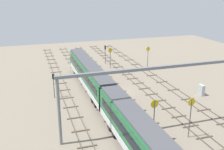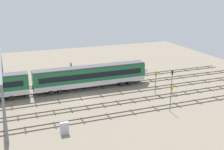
% 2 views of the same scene
% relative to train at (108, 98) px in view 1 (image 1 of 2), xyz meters
% --- Properties ---
extents(ground_plane, '(96.66, 96.66, 0.00)m').
position_rel_train_xyz_m(ground_plane, '(8.17, -4.82, -2.66)').
color(ground_plane, gray).
extents(track_near_foreground, '(80.66, 2.40, 0.16)m').
position_rel_train_xyz_m(track_near_foreground, '(8.17, -14.47, -2.59)').
color(track_near_foreground, '#59544C').
rests_on(track_near_foreground, ground).
extents(track_second_near, '(80.66, 2.40, 0.16)m').
position_rel_train_xyz_m(track_second_near, '(8.17, -9.64, -2.59)').
color(track_second_near, '#59544C').
rests_on(track_second_near, ground).
extents(track_middle, '(80.66, 2.40, 0.16)m').
position_rel_train_xyz_m(track_middle, '(8.17, -4.82, -2.59)').
color(track_middle, '#59544C').
rests_on(track_middle, ground).
extents(track_with_train, '(80.66, 2.40, 0.16)m').
position_rel_train_xyz_m(track_with_train, '(8.17, 0.00, -2.59)').
color(track_with_train, '#59544C').
rests_on(track_with_train, ground).
extents(track_far_background, '(80.66, 2.40, 0.16)m').
position_rel_train_xyz_m(track_far_background, '(8.17, 4.82, -2.59)').
color(track_far_background, '#59544C').
rests_on(track_far_background, ground).
extents(train, '(50.40, 3.24, 4.80)m').
position_rel_train_xyz_m(train, '(0.00, 0.00, 0.00)').
color(train, '#1E6638').
rests_on(train, ground).
extents(overhead_gantry, '(0.40, 25.70, 8.64)m').
position_rel_train_xyz_m(overhead_gantry, '(-5.60, -4.90, 4.19)').
color(overhead_gantry, slate).
rests_on(overhead_gantry, ground).
extents(speed_sign_near_foreground, '(0.14, 1.00, 5.31)m').
position_rel_train_xyz_m(speed_sign_near_foreground, '(-8.95, -7.80, 0.85)').
color(speed_sign_near_foreground, '#4C4C51').
rests_on(speed_sign_near_foreground, ground).
extents(speed_sign_mid_trackside, '(0.14, 0.96, 4.87)m').
position_rel_train_xyz_m(speed_sign_mid_trackside, '(21.15, -16.35, 0.55)').
color(speed_sign_mid_trackside, '#4C4C51').
rests_on(speed_sign_mid_trackside, ground).
extents(speed_sign_far_trackside, '(0.14, 1.02, 5.57)m').
position_rel_train_xyz_m(speed_sign_far_trackside, '(-8.54, -3.06, 1.02)').
color(speed_sign_far_trackside, '#4C4C51').
rests_on(speed_sign_far_trackside, ground).
extents(speed_sign_distant_end, '(0.14, 1.02, 4.76)m').
position_rel_train_xyz_m(speed_sign_distant_end, '(23.07, -7.68, 0.53)').
color(speed_sign_distant_end, '#4C4C51').
rests_on(speed_sign_distant_end, ground).
extents(signal_light_trackside_approach, '(0.31, 0.32, 4.27)m').
position_rel_train_xyz_m(signal_light_trackside_approach, '(9.14, 6.79, 0.15)').
color(signal_light_trackside_approach, '#4C4C51').
rests_on(signal_light_trackside_approach, ground).
extents(signal_light_trackside_departure, '(0.31, 0.32, 4.54)m').
position_rel_train_xyz_m(signal_light_trackside_departure, '(26.91, -7.61, 0.32)').
color(signal_light_trackside_departure, '#4C4C51').
rests_on(signal_light_trackside_departure, ground).
extents(relay_cabinet, '(1.25, 0.63, 1.90)m').
position_rel_train_xyz_m(relay_cabinet, '(2.31, -17.76, -1.71)').
color(relay_cabinet, '#B2B7BC').
rests_on(relay_cabinet, ground).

